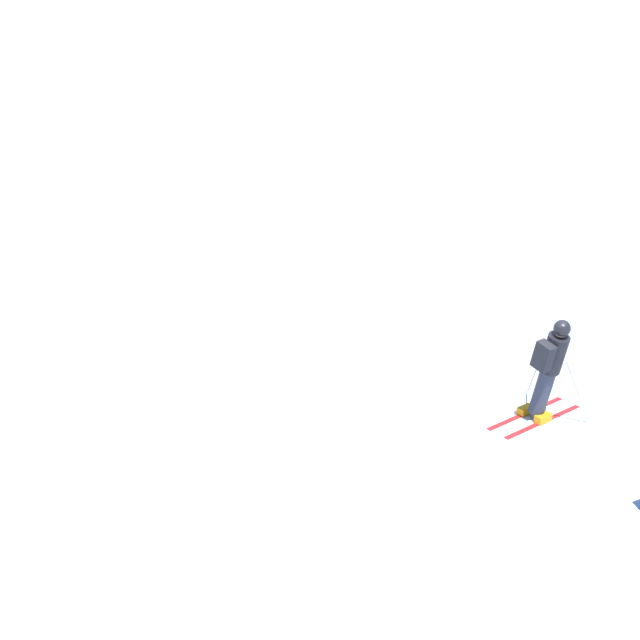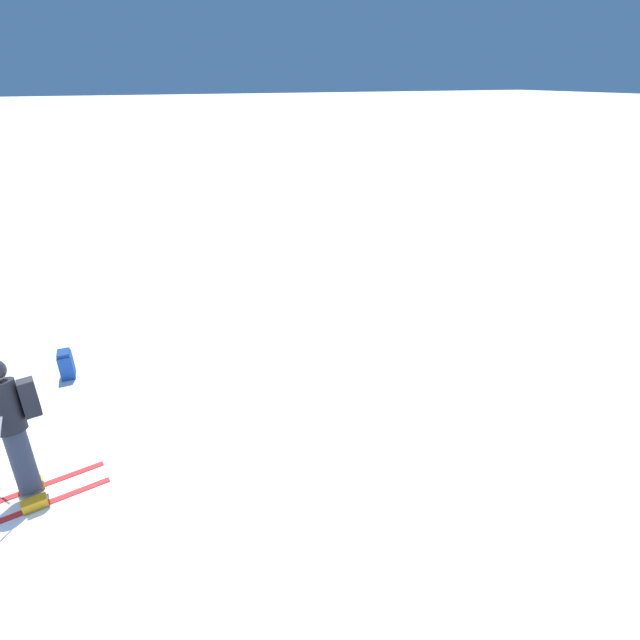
% 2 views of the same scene
% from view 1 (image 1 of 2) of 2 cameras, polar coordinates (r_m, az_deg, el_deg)
% --- Properties ---
extents(ground_plane, '(300.00, 300.00, 0.00)m').
position_cam_1_polar(ground_plane, '(17.28, 11.55, -5.27)').
color(ground_plane, white).
extents(skier, '(1.28, 1.77, 1.84)m').
position_cam_1_polar(skier, '(16.76, 12.14, -2.38)').
color(skier, red).
rests_on(skier, ground).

